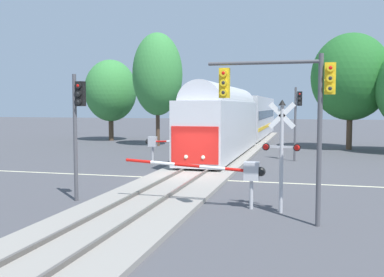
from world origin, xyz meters
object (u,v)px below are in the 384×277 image
commuter_train (242,117)px  traffic_signal_near_right (288,97)px  oak_behind_train (158,74)px  traffic_signal_median (78,116)px  pine_left_background (111,91)px  crossing_gate_near (236,171)px  traffic_signal_far_side (297,112)px  crossing_signal_mast (282,144)px  oak_far_right (351,77)px  crossing_gate_far (161,142)px

commuter_train → traffic_signal_near_right: size_ratio=7.41×
traffic_signal_near_right → oak_behind_train: 29.49m
traffic_signal_median → pine_left_background: bearing=112.6°
pine_left_background → oak_behind_train: size_ratio=0.83×
commuter_train → crossing_gate_near: bearing=-82.4°
commuter_train → crossing_gate_near: commuter_train is taller
traffic_signal_near_right → traffic_signal_far_side: size_ratio=1.07×
pine_left_background → oak_behind_train: 8.98m
commuter_train → traffic_signal_median: bearing=-96.1°
traffic_signal_median → pine_left_background: size_ratio=0.57×
traffic_signal_far_side → crossing_signal_mast: bearing=-90.9°
traffic_signal_median → commuter_train: bearing=83.9°
commuter_train → pine_left_background: bearing=170.6°
traffic_signal_far_side → oak_behind_train: bearing=146.4°
traffic_signal_median → pine_left_background: 32.17m
oak_far_right → oak_behind_train: 17.82m
crossing_gate_far → traffic_signal_median: size_ratio=1.10×
traffic_signal_far_side → oak_far_right: 11.11m
traffic_signal_median → crossing_gate_far: bearing=92.9°
crossing_gate_far → traffic_signal_near_right: 16.91m
crossing_signal_mast → crossing_gate_far: crossing_signal_mast is taller
crossing_signal_mast → commuter_train: bearing=101.0°
traffic_signal_far_side → pine_left_background: (-20.73, 13.95, 2.11)m
crossing_gate_far → traffic_signal_median: (0.64, -12.50, 2.08)m
commuter_train → traffic_signal_near_right: traffic_signal_near_right is taller
commuter_train → crossing_gate_far: bearing=-103.6°
crossing_gate_near → crossing_signal_mast: bearing=-11.4°
crossing_gate_near → traffic_signal_near_right: size_ratio=1.01×
crossing_gate_near → oak_behind_train: 27.35m
oak_far_right → crossing_gate_far: bearing=-135.9°
commuter_train → traffic_signal_far_side: size_ratio=7.92×
crossing_gate_near → pine_left_background: bearing=122.7°
commuter_train → pine_left_background: (-15.23, 2.53, 2.82)m
commuter_train → crossing_signal_mast: (5.27, -27.07, -0.26)m
crossing_gate_near → pine_left_background: pine_left_background is taller
crossing_signal_mast → traffic_signal_near_right: traffic_signal_near_right is taller
traffic_signal_near_right → oak_far_right: size_ratio=0.54×
traffic_signal_median → oak_behind_train: 25.34m
crossing_gate_far → pine_left_background: 21.17m
oak_far_right → pine_left_background: (-25.09, 4.17, -0.86)m
traffic_signal_near_right → crossing_gate_far: bearing=122.9°
crossing_signal_mast → oak_far_right: 26.13m
crossing_signal_mast → oak_behind_train: (-13.19, 24.56, 4.43)m
traffic_signal_median → oak_behind_train: size_ratio=0.47×
commuter_train → crossing_gate_near: 26.99m
pine_left_background → traffic_signal_near_right: bearing=-56.3°
oak_far_right → crossing_gate_near: bearing=-104.1°
commuter_train → oak_far_right: oak_far_right is taller
crossing_gate_far → oak_far_right: size_ratio=0.55×
commuter_train → traffic_signal_near_right: (5.52, -28.61, 1.40)m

